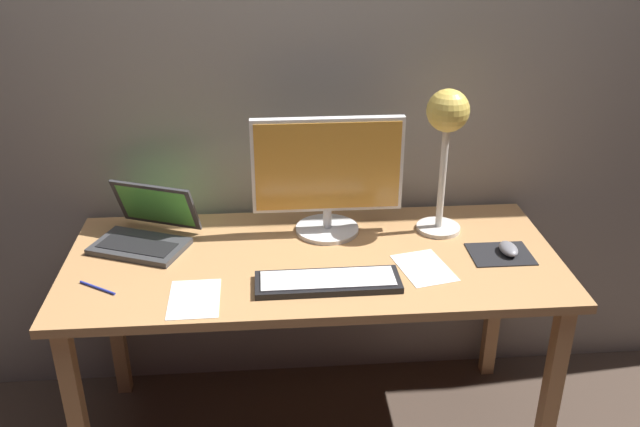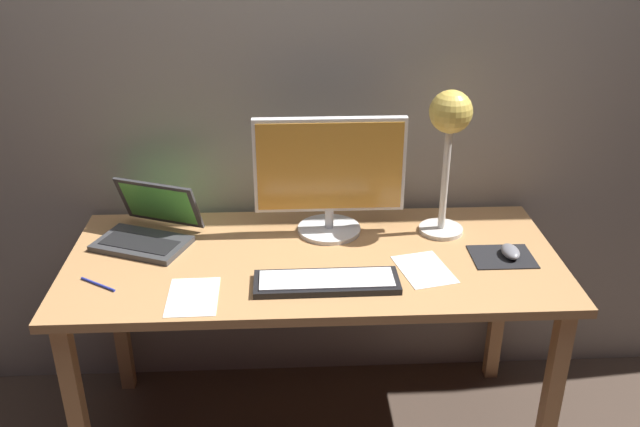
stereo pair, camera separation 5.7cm
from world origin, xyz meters
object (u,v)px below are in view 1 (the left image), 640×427
(keyboard_main, at_px, (328,282))
(desk_lamp, at_px, (447,128))
(monitor, at_px, (327,173))
(mouse, at_px, (508,249))
(pen, at_px, (97,288))
(laptop, at_px, (147,227))

(keyboard_main, relative_size, desk_lamp, 0.87)
(monitor, xyz_separation_m, keyboard_main, (-0.03, -0.36, -0.21))
(monitor, distance_m, keyboard_main, 0.41)
(mouse, bearing_deg, keyboard_main, -166.48)
(desk_lamp, distance_m, pen, 1.21)
(monitor, distance_m, pen, 0.82)
(monitor, relative_size, mouse, 5.31)
(laptop, xyz_separation_m, mouse, (1.19, -0.18, -0.04))
(pen, bearing_deg, monitor, 24.19)
(keyboard_main, xyz_separation_m, laptop, (-0.58, 0.33, 0.04))
(monitor, bearing_deg, mouse, -20.00)
(mouse, xyz_separation_m, pen, (-1.30, -0.11, -0.02))
(laptop, height_order, desk_lamp, desk_lamp)
(keyboard_main, height_order, mouse, mouse)
(mouse, bearing_deg, desk_lamp, 134.48)
(laptop, xyz_separation_m, desk_lamp, (1.00, 0.01, 0.32))
(monitor, xyz_separation_m, laptop, (-0.61, -0.03, -0.16))
(monitor, distance_m, desk_lamp, 0.42)
(monitor, xyz_separation_m, mouse, (0.58, -0.21, -0.20))
(desk_lamp, relative_size, pen, 3.60)
(pen, bearing_deg, desk_lamp, 15.34)
(monitor, xyz_separation_m, desk_lamp, (0.39, -0.02, 0.16))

